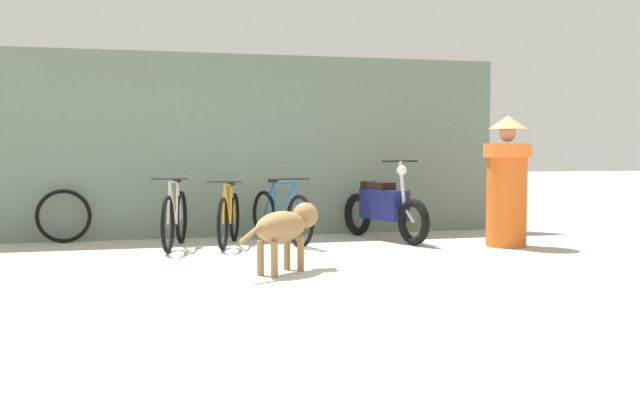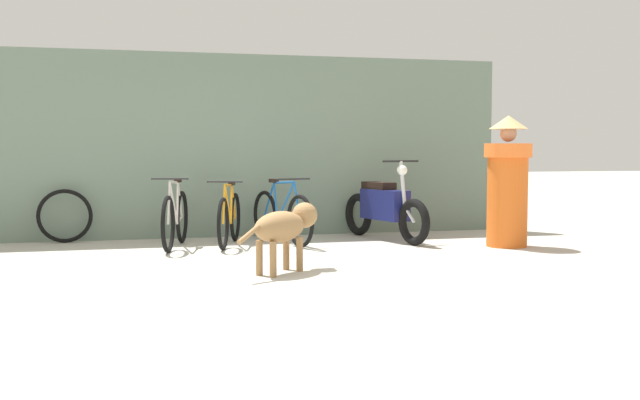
{
  "view_description": "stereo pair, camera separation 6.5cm",
  "coord_description": "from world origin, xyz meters",
  "px_view_note": "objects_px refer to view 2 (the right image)",
  "views": [
    {
      "loc": [
        -1.23,
        -7.69,
        1.27
      ],
      "look_at": [
        1.03,
        1.1,
        0.65
      ],
      "focal_mm": 42.0,
      "sensor_mm": 36.0,
      "label": 1
    },
    {
      "loc": [
        -1.17,
        -7.71,
        1.27
      ],
      "look_at": [
        1.03,
        1.1,
        0.65
      ],
      "focal_mm": 42.0,
      "sensor_mm": 36.0,
      "label": 2
    }
  ],
  "objects_px": {
    "bicycle_0": "(175,219)",
    "bicycle_1": "(229,219)",
    "person_in_robes": "(508,181)",
    "spare_tire_left": "(65,216)",
    "bicycle_2": "(282,216)",
    "motorcycle": "(385,208)",
    "stray_dog": "(285,226)"
  },
  "relations": [
    {
      "from": "bicycle_0",
      "to": "bicycle_2",
      "type": "relative_size",
      "value": 0.99
    },
    {
      "from": "bicycle_1",
      "to": "stray_dog",
      "type": "bearing_deg",
      "value": 23.63
    },
    {
      "from": "bicycle_1",
      "to": "spare_tire_left",
      "type": "distance_m",
      "value": 2.28
    },
    {
      "from": "bicycle_1",
      "to": "stray_dog",
      "type": "xyz_separation_m",
      "value": [
        0.29,
        -2.3,
        0.12
      ]
    },
    {
      "from": "person_in_robes",
      "to": "spare_tire_left",
      "type": "height_order",
      "value": "person_in_robes"
    },
    {
      "from": "bicycle_0",
      "to": "spare_tire_left",
      "type": "xyz_separation_m",
      "value": [
        -1.43,
        0.86,
        -0.01
      ]
    },
    {
      "from": "bicycle_0",
      "to": "person_in_robes",
      "type": "bearing_deg",
      "value": 90.88
    },
    {
      "from": "bicycle_1",
      "to": "motorcycle",
      "type": "relative_size",
      "value": 0.82
    },
    {
      "from": "bicycle_2",
      "to": "person_in_robes",
      "type": "relative_size",
      "value": 0.98
    },
    {
      "from": "bicycle_0",
      "to": "bicycle_1",
      "type": "distance_m",
      "value": 0.71
    },
    {
      "from": "stray_dog",
      "to": "bicycle_0",
      "type": "bearing_deg",
      "value": 72.63
    },
    {
      "from": "stray_dog",
      "to": "person_in_robes",
      "type": "bearing_deg",
      "value": -18.96
    },
    {
      "from": "motorcycle",
      "to": "spare_tire_left",
      "type": "distance_m",
      "value": 4.37
    },
    {
      "from": "bicycle_0",
      "to": "bicycle_1",
      "type": "xyz_separation_m",
      "value": [
        0.7,
        0.06,
        -0.02
      ]
    },
    {
      "from": "person_in_robes",
      "to": "motorcycle",
      "type": "bearing_deg",
      "value": -11.33
    },
    {
      "from": "bicycle_0",
      "to": "bicycle_1",
      "type": "relative_size",
      "value": 1.05
    },
    {
      "from": "bicycle_0",
      "to": "stray_dog",
      "type": "height_order",
      "value": "bicycle_0"
    },
    {
      "from": "person_in_robes",
      "to": "bicycle_2",
      "type": "bearing_deg",
      "value": 6.05
    },
    {
      "from": "bicycle_2",
      "to": "stray_dog",
      "type": "height_order",
      "value": "bicycle_2"
    },
    {
      "from": "bicycle_0",
      "to": "motorcycle",
      "type": "height_order",
      "value": "motorcycle"
    },
    {
      "from": "bicycle_0",
      "to": "spare_tire_left",
      "type": "relative_size",
      "value": 2.26
    },
    {
      "from": "motorcycle",
      "to": "person_in_robes",
      "type": "bearing_deg",
      "value": 36.22
    },
    {
      "from": "person_in_robes",
      "to": "spare_tire_left",
      "type": "distance_m",
      "value": 5.92
    },
    {
      "from": "stray_dog",
      "to": "person_in_robes",
      "type": "height_order",
      "value": "person_in_robes"
    },
    {
      "from": "motorcycle",
      "to": "bicycle_1",
      "type": "bearing_deg",
      "value": -105.03
    },
    {
      "from": "bicycle_0",
      "to": "spare_tire_left",
      "type": "bearing_deg",
      "value": -107.62
    },
    {
      "from": "bicycle_2",
      "to": "bicycle_0",
      "type": "bearing_deg",
      "value": -101.87
    },
    {
      "from": "bicycle_2",
      "to": "motorcycle",
      "type": "bearing_deg",
      "value": 73.66
    },
    {
      "from": "bicycle_2",
      "to": "motorcycle",
      "type": "relative_size",
      "value": 0.87
    },
    {
      "from": "bicycle_0",
      "to": "bicycle_2",
      "type": "height_order",
      "value": "bicycle_0"
    },
    {
      "from": "bicycle_0",
      "to": "motorcycle",
      "type": "bearing_deg",
      "value": 105.28
    },
    {
      "from": "stray_dog",
      "to": "spare_tire_left",
      "type": "xyz_separation_m",
      "value": [
        -2.42,
        3.1,
        -0.11
      ]
    }
  ]
}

